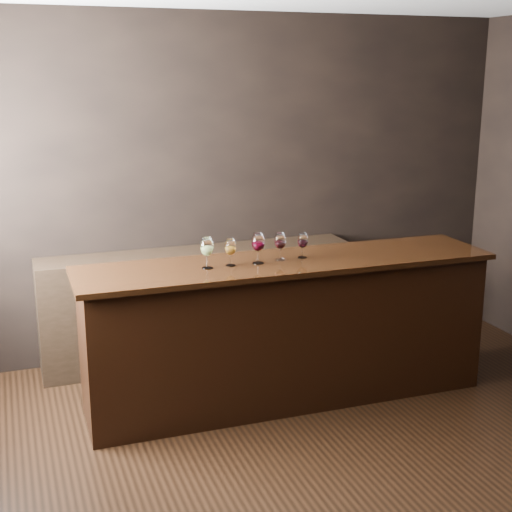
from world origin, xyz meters
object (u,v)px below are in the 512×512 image
object	(u,v)px
glass_red_a	(258,243)
glass_red_c	(303,241)
glass_amber	(230,248)
glass_red_b	(280,242)
bar_counter	(287,333)
glass_white	(207,248)
back_bar_shelf	(199,305)

from	to	relation	value
glass_red_a	glass_red_c	world-z (taller)	glass_red_a
glass_amber	glass_red_b	xyz separation A→B (m)	(0.38, 0.03, 0.00)
bar_counter	glass_red_a	size ratio (longest dim) A/B	13.40
glass_amber	glass_red_a	xyz separation A→B (m)	(0.20, -0.01, 0.02)
glass_white	glass_red_b	distance (m)	0.54
back_bar_shelf	glass_amber	bearing A→B (deg)	-91.72
glass_amber	glass_red_b	size ratio (longest dim) A/B	0.97
glass_amber	back_bar_shelf	bearing A→B (deg)	88.28
bar_counter	back_bar_shelf	bearing A→B (deg)	112.97
back_bar_shelf	glass_white	xyz separation A→B (m)	(-0.20, -0.97, 0.73)
glass_red_a	glass_red_b	xyz separation A→B (m)	(0.18, 0.04, -0.01)
glass_white	glass_amber	world-z (taller)	glass_white
glass_red_a	glass_red_b	world-z (taller)	glass_red_a
bar_counter	glass_red_c	size ratio (longest dim) A/B	16.04
glass_red_b	glass_red_c	xyz separation A→B (m)	(0.17, 0.00, -0.01)
bar_counter	glass_white	bearing A→B (deg)	-178.11
bar_counter	back_bar_shelf	xyz separation A→B (m)	(-0.39, 0.95, -0.04)
glass_amber	glass_red_c	world-z (taller)	glass_amber
back_bar_shelf	glass_amber	world-z (taller)	glass_amber
bar_counter	glass_red_c	xyz separation A→B (m)	(0.12, 0.03, 0.66)
bar_counter	glass_amber	distance (m)	0.79
glass_red_a	glass_red_c	bearing A→B (deg)	6.50
glass_red_b	back_bar_shelf	bearing A→B (deg)	110.52
bar_counter	glass_red_b	xyz separation A→B (m)	(-0.05, 0.03, 0.67)
bar_counter	glass_red_b	bearing A→B (deg)	151.23
glass_red_a	glass_amber	bearing A→B (deg)	177.78
glass_white	glass_red_a	size ratio (longest dim) A/B	0.99
glass_red_a	glass_red_c	size ratio (longest dim) A/B	1.20
back_bar_shelf	glass_red_c	world-z (taller)	glass_red_c
back_bar_shelf	glass_white	distance (m)	1.23
glass_red_a	back_bar_shelf	bearing A→B (deg)	99.90
back_bar_shelf	glass_amber	xyz separation A→B (m)	(-0.03, -0.96, 0.71)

